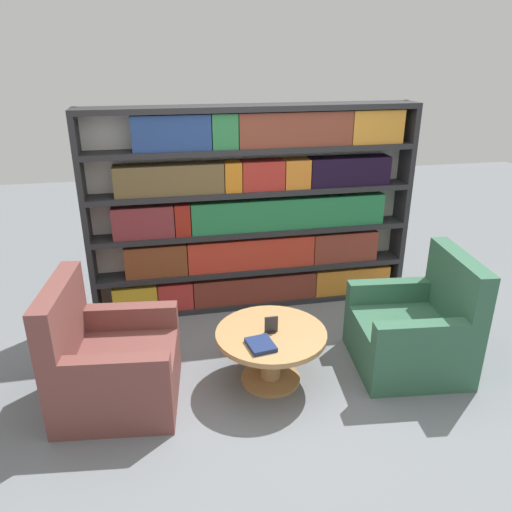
# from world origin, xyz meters

# --- Properties ---
(ground_plane) EXTENTS (14.00, 14.00, 0.00)m
(ground_plane) POSITION_xyz_m (0.00, 0.00, 0.00)
(ground_plane) COLOR slate
(bookshelf) EXTENTS (3.07, 0.30, 1.94)m
(bookshelf) POSITION_xyz_m (0.03, 1.42, 0.95)
(bookshelf) COLOR silver
(bookshelf) RESTS_ON ground_plane
(armchair_left) EXTENTS (0.91, 0.91, 0.94)m
(armchair_left) POSITION_xyz_m (-1.29, 0.11, 0.31)
(armchair_left) COLOR brown
(armchair_left) RESTS_ON ground_plane
(armchair_right) EXTENTS (0.90, 0.90, 0.94)m
(armchair_right) POSITION_xyz_m (1.06, 0.10, 0.31)
(armchair_right) COLOR #336047
(armchair_right) RESTS_ON ground_plane
(coffee_table) EXTENTS (0.84, 0.84, 0.43)m
(coffee_table) POSITION_xyz_m (-0.12, 0.11, 0.31)
(coffee_table) COLOR #AD7F4C
(coffee_table) RESTS_ON ground_plane
(table_sign) EXTENTS (0.10, 0.06, 0.13)m
(table_sign) POSITION_xyz_m (-0.12, 0.11, 0.49)
(table_sign) COLOR black
(table_sign) RESTS_ON coffee_table
(stray_book) EXTENTS (0.21, 0.24, 0.03)m
(stray_book) POSITION_xyz_m (-0.23, -0.07, 0.45)
(stray_book) COLOR navy
(stray_book) RESTS_ON coffee_table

